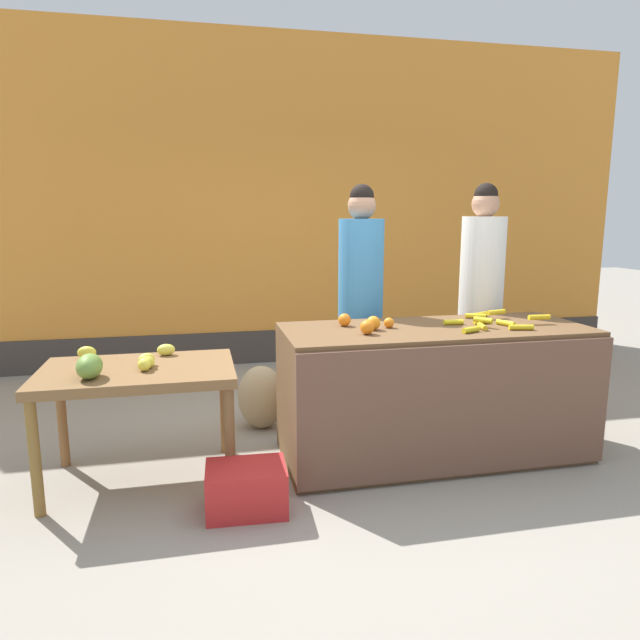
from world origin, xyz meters
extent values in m
plane|color=gray|center=(0.00, 0.00, 0.00)|extent=(24.00, 24.00, 0.00)
cube|color=orange|center=(0.00, 2.81, 1.75)|extent=(7.90, 0.20, 3.50)
cube|color=#3F3833|center=(0.00, 2.70, 0.18)|extent=(7.90, 0.04, 0.36)
cube|color=brown|center=(0.55, 0.00, 0.44)|extent=(2.04, 0.80, 0.89)
cube|color=brown|center=(0.55, -0.41, 0.44)|extent=(2.04, 0.03, 0.83)
cube|color=brown|center=(-1.36, 0.00, 0.69)|extent=(1.14, 0.75, 0.06)
cylinder|color=brown|center=(-1.88, -0.32, 0.33)|extent=(0.06, 0.06, 0.66)
cylinder|color=brown|center=(-0.85, -0.32, 0.33)|extent=(0.06, 0.06, 0.66)
cylinder|color=brown|center=(-1.88, 0.32, 0.33)|extent=(0.06, 0.06, 0.66)
cylinder|color=brown|center=(-0.85, 0.32, 0.33)|extent=(0.06, 0.06, 0.66)
cylinder|color=gold|center=(1.01, 0.28, 0.91)|extent=(0.15, 0.09, 0.04)
cylinder|color=gold|center=(0.90, 0.02, 0.91)|extent=(0.13, 0.05, 0.04)
cylinder|color=gold|center=(1.04, -0.22, 0.91)|extent=(0.16, 0.07, 0.04)
cylinder|color=gold|center=(0.81, -0.14, 0.91)|extent=(0.06, 0.13, 0.04)
cylinder|color=yellow|center=(0.95, 0.23, 0.91)|extent=(0.14, 0.09, 0.04)
cylinder|color=yellow|center=(1.02, -0.06, 0.91)|extent=(0.09, 0.14, 0.04)
cylinder|color=yellow|center=(0.69, 0.04, 0.91)|extent=(0.14, 0.05, 0.04)
cylinder|color=gold|center=(0.69, -0.22, 0.91)|extent=(0.13, 0.08, 0.04)
cylinder|color=gold|center=(0.85, -0.08, 0.94)|extent=(0.10, 0.12, 0.04)
cylinder|color=yellow|center=(1.27, -0.06, 0.94)|extent=(0.15, 0.05, 0.04)
cylinder|color=yellow|center=(1.09, 0.18, 0.94)|extent=(0.16, 0.07, 0.04)
sphere|color=orange|center=(0.11, -0.01, 0.94)|extent=(0.09, 0.09, 0.09)
sphere|color=orange|center=(0.03, -0.13, 0.93)|extent=(0.09, 0.09, 0.09)
sphere|color=orange|center=(0.23, 0.04, 0.92)|extent=(0.07, 0.07, 0.07)
sphere|color=orange|center=(-0.04, 0.16, 0.93)|extent=(0.09, 0.09, 0.09)
ellipsoid|color=yellow|center=(-1.65, -0.05, 0.76)|extent=(0.13, 0.13, 0.08)
ellipsoid|color=yellow|center=(-1.32, -0.09, 0.76)|extent=(0.09, 0.10, 0.08)
ellipsoid|color=yellow|center=(-1.70, 0.29, 0.76)|extent=(0.13, 0.09, 0.08)
ellipsoid|color=gold|center=(-1.31, -0.04, 0.76)|extent=(0.13, 0.13, 0.08)
ellipsoid|color=#E0D048|center=(-1.31, 0.02, 0.76)|extent=(0.13, 0.12, 0.08)
ellipsoid|color=#E1D947|center=(-1.21, 0.27, 0.76)|extent=(0.12, 0.09, 0.08)
ellipsoid|color=olive|center=(-1.60, -0.18, 0.79)|extent=(0.14, 0.22, 0.14)
cylinder|color=#33333D|center=(0.22, 0.65, 0.36)|extent=(0.29, 0.29, 0.72)
cylinder|color=#3F8CCC|center=(0.22, 0.65, 1.16)|extent=(0.34, 0.34, 0.88)
sphere|color=tan|center=(0.22, 0.65, 1.69)|extent=(0.21, 0.21, 0.21)
sphere|color=black|center=(0.22, 0.65, 1.76)|extent=(0.18, 0.18, 0.18)
cylinder|color=#33333D|center=(1.19, 0.60, 0.36)|extent=(0.29, 0.29, 0.73)
cylinder|color=white|center=(1.19, 0.60, 1.17)|extent=(0.34, 0.34, 0.89)
sphere|color=tan|center=(1.19, 0.60, 1.71)|extent=(0.21, 0.21, 0.21)
sphere|color=black|center=(1.19, 0.60, 1.77)|extent=(0.18, 0.18, 0.18)
cube|color=red|center=(-0.77, -0.51, 0.13)|extent=(0.46, 0.34, 0.26)
ellipsoid|color=tan|center=(-0.55, 0.73, 0.25)|extent=(0.41, 0.37, 0.49)
camera|label=1|loc=(-1.00, -3.44, 1.62)|focal=31.78mm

